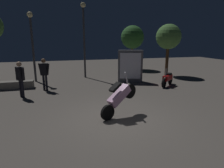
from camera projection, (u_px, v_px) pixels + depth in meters
name	position (u px, v px, depth m)	size (l,w,h in m)	color
ground_plane	(116.00, 119.00, 6.85)	(40.00, 40.00, 0.00)	#605951
motorcycle_pink_foreground	(119.00, 97.00, 6.90)	(1.54, 0.81, 1.63)	black
motorcycle_red_parked_left	(167.00, 79.00, 11.56)	(1.35, 1.13, 1.11)	black
person_rider_beside	(44.00, 71.00, 10.37)	(0.64, 0.37, 1.78)	black
person_bystander_far	(20.00, 76.00, 9.14)	(0.52, 0.55, 1.76)	black
streetlamp_near	(32.00, 38.00, 12.24)	(0.36, 0.36, 4.47)	#38383D
streetlamp_far	(84.00, 31.00, 13.50)	(0.36, 0.36, 5.27)	#38383D
tree_center_bg	(168.00, 37.00, 14.50)	(1.89, 1.89, 3.92)	#4C331E
tree_right_bg	(132.00, 37.00, 17.65)	(2.12, 2.12, 4.03)	#4C331E
kiosk_billboard	(130.00, 66.00, 12.58)	(1.67, 1.02, 2.10)	#595960
planter_wall_low	(6.00, 86.00, 10.77)	(2.95, 0.50, 0.45)	gray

